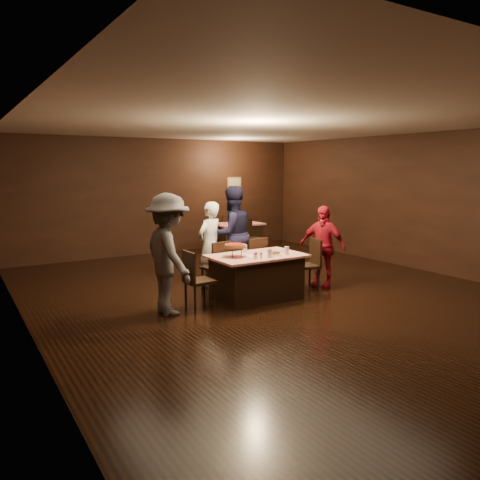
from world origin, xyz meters
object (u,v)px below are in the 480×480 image
object	(u,v)px
main_table	(257,277)
chair_end_right	(306,265)
pizza_stand	(235,246)
chair_far_left	(215,266)
chair_back_near	(251,237)
glass_front_right	(287,251)
diner_grey_knit	(168,254)
glass_front_left	(269,253)
chair_far_right	(252,262)
diner_navy_hoodie	(232,234)
diner_white_jacket	(210,245)
glass_back	(245,249)
back_table	(237,237)
chair_back_far	(226,232)
diner_red_shirt	(322,246)
chair_end_left	(200,280)
plate_empty	(277,250)

from	to	relation	value
main_table	chair_end_right	distance (m)	1.10
pizza_stand	chair_far_left	bearing A→B (deg)	90.00
chair_back_near	glass_front_right	bearing A→B (deg)	-126.51
diner_grey_knit	glass_front_left	size ratio (longest dim) A/B	13.34
main_table	diner_grey_knit	size ratio (longest dim) A/B	0.86
chair_far_right	chair_end_right	bearing A→B (deg)	130.31
diner_grey_knit	pizza_stand	distance (m)	1.21
chair_far_left	diner_navy_hoodie	xyz separation A→B (m)	(0.68, 0.55, 0.47)
diner_white_jacket	pizza_stand	bearing A→B (deg)	60.72
main_table	glass_front_left	size ratio (longest dim) A/B	11.43
diner_white_jacket	glass_back	xyz separation A→B (m)	(0.24, -0.87, 0.03)
back_table	chair_back_far	size ratio (longest dim) A/B	1.37
chair_far_left	chair_end_right	distance (m)	1.68
diner_navy_hoodie	chair_back_far	bearing A→B (deg)	-117.83
chair_back_far	diner_white_jacket	world-z (taller)	diner_white_jacket
chair_back_near	diner_white_jacket	distance (m)	3.30
diner_navy_hoodie	diner_red_shirt	xyz separation A→B (m)	(1.24, -1.26, -0.17)
chair_end_left	chair_back_near	size ratio (longest dim) A/B	1.00
main_table	plate_empty	distance (m)	0.69
chair_back_near	back_table	bearing A→B (deg)	78.15
chair_end_right	diner_red_shirt	xyz separation A→B (m)	(0.42, 0.04, 0.30)
back_table	diner_white_jacket	xyz separation A→B (m)	(-2.41, -2.93, 0.42)
main_table	chair_far_left	xyz separation A→B (m)	(-0.40, 0.75, 0.09)
chair_end_left	diner_red_shirt	size ratio (longest dim) A/B	0.61
diner_navy_hoodie	plate_empty	xyz separation A→B (m)	(0.27, -1.15, -0.17)
chair_end_right	pizza_stand	bearing A→B (deg)	-79.34
chair_back_near	chair_end_right	bearing A→B (deg)	-118.64
chair_end_left	chair_back_far	size ratio (longest dim) A/B	1.00
glass_front_left	chair_back_far	bearing A→B (deg)	67.45
back_table	pizza_stand	size ratio (longest dim) A/B	3.42
chair_far_left	diner_grey_knit	xyz separation A→B (m)	(-1.21, -0.72, 0.46)
chair_far_left	diner_white_jacket	world-z (taller)	diner_white_jacket
chair_end_left	chair_back_near	bearing A→B (deg)	-43.26
glass_back	plate_empty	bearing A→B (deg)	-14.04
chair_back_far	pizza_stand	xyz separation A→B (m)	(-2.52, -4.65, 0.48)
chair_end_left	diner_white_jacket	distance (m)	1.46
back_table	chair_far_left	bearing A→B (deg)	-127.02
back_table	pizza_stand	world-z (taller)	pizza_stand
diner_grey_knit	diner_red_shirt	bearing A→B (deg)	-89.84
main_table	back_table	distance (m)	4.62
chair_back_near	plate_empty	xyz separation A→B (m)	(-1.57, -3.25, 0.30)
glass_back	chair_end_left	bearing A→B (deg)	-164.05
glass_front_left	glass_front_right	bearing A→B (deg)	7.13
chair_far_right	chair_end_left	xyz separation A→B (m)	(-1.50, -0.75, 0.00)
glass_front_right	diner_navy_hoodie	bearing A→B (deg)	96.10
chair_back_far	glass_front_right	xyz separation A→B (m)	(-1.67, -4.95, 0.37)
chair_back_far	pizza_stand	bearing A→B (deg)	62.81
plate_empty	diner_navy_hoodie	bearing A→B (deg)	103.01
chair_far_left	pizza_stand	size ratio (longest dim) A/B	2.50
chair_back_near	glass_back	world-z (taller)	chair_back_near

